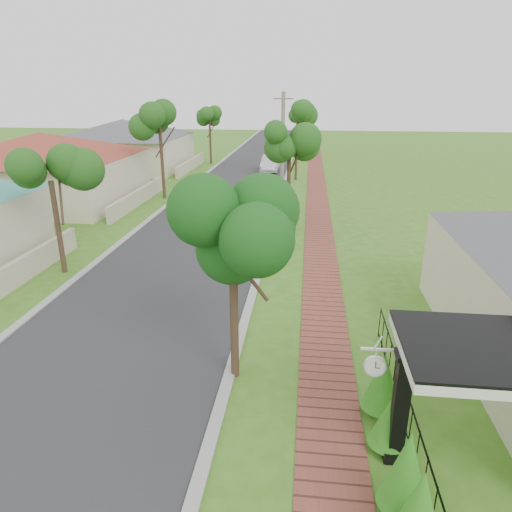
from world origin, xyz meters
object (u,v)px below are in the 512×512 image
at_px(utility_pole, 282,151).
at_px(station_clock, 375,365).
at_px(near_tree, 233,238).
at_px(parked_car_white, 270,164).
at_px(porch_post, 399,413).
at_px(parked_car_red, 250,204).

height_order(utility_pole, station_clock, utility_pole).
bearing_deg(near_tree, parked_car_white, 93.18).
distance_m(near_tree, utility_pole, 18.50).
bearing_deg(utility_pole, station_clock, -81.29).
xyz_separation_m(parked_car_white, near_tree, (1.80, -32.44, 3.16)).
bearing_deg(near_tree, porch_post, -33.69).
distance_m(parked_car_red, parked_car_white, 15.97).
bearing_deg(porch_post, parked_car_red, 105.92).
relative_size(porch_post, station_clock, 3.29).
bearing_deg(parked_car_white, near_tree, -86.46).
xyz_separation_m(parked_car_red, utility_pole, (1.76, 2.03, 2.93)).
bearing_deg(parked_car_red, station_clock, -67.62).
xyz_separation_m(parked_car_white, utility_pole, (1.90, -13.94, 2.89)).
height_order(parked_car_red, utility_pole, utility_pole).
height_order(parked_car_white, near_tree, near_tree).
bearing_deg(near_tree, parked_car_red, 95.75).
relative_size(porch_post, parked_car_white, 0.58).
distance_m(parked_car_red, utility_pole, 3.97).
height_order(parked_car_red, near_tree, near_tree).
relative_size(porch_post, near_tree, 0.52).
bearing_deg(station_clock, parked_car_red, 104.82).
relative_size(parked_car_white, near_tree, 0.89).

